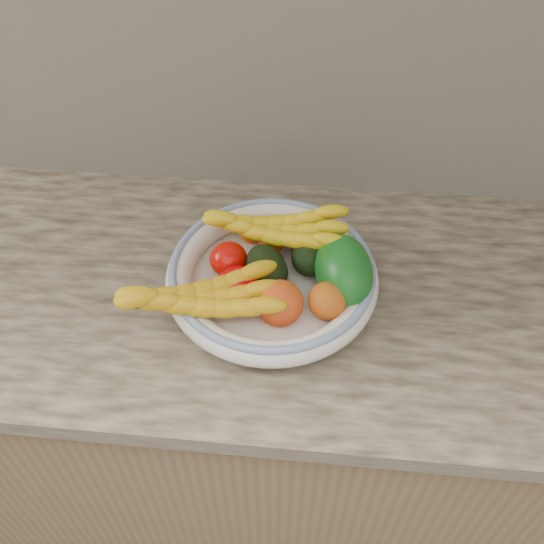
{
  "coord_description": "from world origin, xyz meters",
  "views": [
    {
      "loc": [
        0.07,
        0.93,
        1.78
      ],
      "look_at": [
        0.0,
        1.66,
        0.96
      ],
      "focal_mm": 40.0,
      "sensor_mm": 36.0,
      "label": 1
    }
  ],
  "objects_px": {
    "fruit_bowl": "(272,276)",
    "green_mango": "(343,271)",
    "banana_bunch_back": "(275,232)",
    "banana_bunch_front": "(202,301)"
  },
  "relations": [
    {
      "from": "banana_bunch_front",
      "to": "green_mango",
      "type": "bearing_deg",
      "value": 6.04
    },
    {
      "from": "banana_bunch_front",
      "to": "fruit_bowl",
      "type": "bearing_deg",
      "value": 24.72
    },
    {
      "from": "banana_bunch_back",
      "to": "banana_bunch_front",
      "type": "bearing_deg",
      "value": -122.38
    },
    {
      "from": "fruit_bowl",
      "to": "green_mango",
      "type": "relative_size",
      "value": 2.53
    },
    {
      "from": "fruit_bowl",
      "to": "banana_bunch_front",
      "type": "distance_m",
      "value": 0.15
    },
    {
      "from": "fruit_bowl",
      "to": "banana_bunch_back",
      "type": "distance_m",
      "value": 0.09
    },
    {
      "from": "fruit_bowl",
      "to": "green_mango",
      "type": "xyz_separation_m",
      "value": [
        0.13,
        0.0,
        0.03
      ]
    },
    {
      "from": "fruit_bowl",
      "to": "banana_bunch_back",
      "type": "xyz_separation_m",
      "value": [
        -0.0,
        0.08,
        0.04
      ]
    },
    {
      "from": "fruit_bowl",
      "to": "green_mango",
      "type": "height_order",
      "value": "green_mango"
    },
    {
      "from": "banana_bunch_back",
      "to": "banana_bunch_front",
      "type": "height_order",
      "value": "banana_bunch_back"
    }
  ]
}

